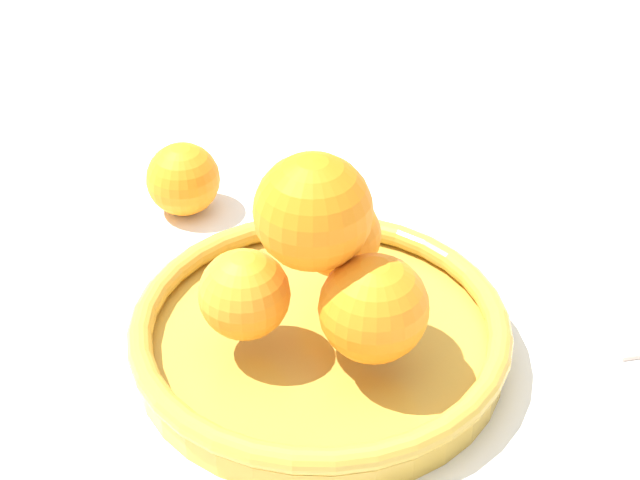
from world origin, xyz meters
TOP-DOWN VIEW (x-y plane):
  - ground_plane at (0.00, 0.00)m, footprint 4.00×4.00m
  - fruit_bowl at (0.00, 0.00)m, footprint 0.28×0.28m
  - orange_pile at (0.00, 0.00)m, footprint 0.15×0.17m
  - stray_orange at (0.06, -0.22)m, footprint 0.06×0.06m

SIDE VIEW (x-z plane):
  - ground_plane at x=0.00m, z-range 0.00..0.00m
  - fruit_bowl at x=0.00m, z-range 0.00..0.04m
  - stray_orange at x=0.06m, z-range 0.00..0.06m
  - orange_pile at x=0.00m, z-range 0.03..0.17m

